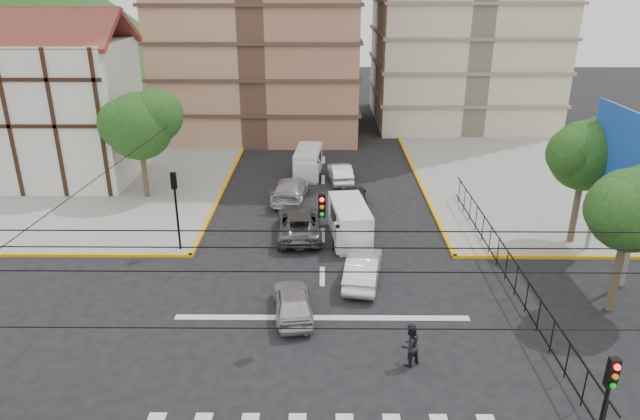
{
  "coord_description": "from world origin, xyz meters",
  "views": [
    {
      "loc": [
        0.09,
        -20.33,
        13.82
      ],
      "look_at": [
        -0.11,
        4.01,
        4.0
      ],
      "focal_mm": 32.0,
      "sensor_mm": 36.0,
      "label": 1
    }
  ],
  "objects_px": {
    "van_left_lane": "(308,163)",
    "car_silver_front_left": "(293,301)",
    "car_white_front_right": "(363,268)",
    "pedestrian_crosswalk": "(410,345)",
    "traffic_light_se": "(605,402)",
    "traffic_light_nw": "(175,198)",
    "van_right_lane": "(350,224)"
  },
  "relations": [
    {
      "from": "traffic_light_se",
      "to": "car_white_front_right",
      "type": "xyz_separation_m",
      "value": [
        -5.8,
        12.31,
        -2.38
      ]
    },
    {
      "from": "traffic_light_nw",
      "to": "pedestrian_crosswalk",
      "type": "relative_size",
      "value": 2.5
    },
    {
      "from": "car_white_front_right",
      "to": "van_left_lane",
      "type": "bearing_deg",
      "value": -69.66
    },
    {
      "from": "van_left_lane",
      "to": "pedestrian_crosswalk",
      "type": "bearing_deg",
      "value": -74.28
    },
    {
      "from": "car_white_front_right",
      "to": "pedestrian_crosswalk",
      "type": "xyz_separation_m",
      "value": [
        1.38,
        -6.56,
        0.15
      ]
    },
    {
      "from": "van_right_lane",
      "to": "car_white_front_right",
      "type": "distance_m",
      "value": 4.8
    },
    {
      "from": "traffic_light_se",
      "to": "car_silver_front_left",
      "type": "bearing_deg",
      "value": 134.57
    },
    {
      "from": "car_white_front_right",
      "to": "pedestrian_crosswalk",
      "type": "relative_size",
      "value": 2.52
    },
    {
      "from": "car_silver_front_left",
      "to": "pedestrian_crosswalk",
      "type": "relative_size",
      "value": 2.29
    },
    {
      "from": "car_silver_front_left",
      "to": "pedestrian_crosswalk",
      "type": "bearing_deg",
      "value": 135.68
    },
    {
      "from": "van_left_lane",
      "to": "car_white_front_right",
      "type": "height_order",
      "value": "van_left_lane"
    },
    {
      "from": "van_right_lane",
      "to": "van_left_lane",
      "type": "bearing_deg",
      "value": 95.51
    },
    {
      "from": "traffic_light_se",
      "to": "traffic_light_nw",
      "type": "xyz_separation_m",
      "value": [
        -15.6,
        15.6,
        0.0
      ]
    },
    {
      "from": "traffic_light_se",
      "to": "van_right_lane",
      "type": "xyz_separation_m",
      "value": [
        -6.26,
        17.07,
        -2.08
      ]
    },
    {
      "from": "van_left_lane",
      "to": "car_silver_front_left",
      "type": "relative_size",
      "value": 1.16
    },
    {
      "from": "car_silver_front_left",
      "to": "traffic_light_se",
      "type": "bearing_deg",
      "value": 126.91
    },
    {
      "from": "car_silver_front_left",
      "to": "pedestrian_crosswalk",
      "type": "xyz_separation_m",
      "value": [
        4.68,
        -3.48,
        0.19
      ]
    },
    {
      "from": "van_right_lane",
      "to": "car_silver_front_left",
      "type": "relative_size",
      "value": 1.22
    },
    {
      "from": "traffic_light_se",
      "to": "car_silver_front_left",
      "type": "distance_m",
      "value": 13.19
    },
    {
      "from": "traffic_light_se",
      "to": "traffic_light_nw",
      "type": "distance_m",
      "value": 22.06
    },
    {
      "from": "traffic_light_nw",
      "to": "car_white_front_right",
      "type": "distance_m",
      "value": 10.61
    },
    {
      "from": "van_right_lane",
      "to": "car_silver_front_left",
      "type": "xyz_separation_m",
      "value": [
        -2.83,
        -7.84,
        -0.34
      ]
    },
    {
      "from": "van_left_lane",
      "to": "car_white_front_right",
      "type": "bearing_deg",
      "value": -74.57
    },
    {
      "from": "traffic_light_se",
      "to": "van_left_lane",
      "type": "bearing_deg",
      "value": 107.33
    },
    {
      "from": "van_right_lane",
      "to": "car_white_front_right",
      "type": "bearing_deg",
      "value": -91.97
    },
    {
      "from": "traffic_light_nw",
      "to": "van_left_lane",
      "type": "distance_m",
      "value": 14.81
    },
    {
      "from": "traffic_light_nw",
      "to": "car_silver_front_left",
      "type": "bearing_deg",
      "value": -44.38
    },
    {
      "from": "pedestrian_crosswalk",
      "to": "traffic_light_se",
      "type": "bearing_deg",
      "value": 93.65
    },
    {
      "from": "traffic_light_nw",
      "to": "van_left_lane",
      "type": "height_order",
      "value": "traffic_light_nw"
    },
    {
      "from": "traffic_light_se",
      "to": "van_right_lane",
      "type": "relative_size",
      "value": 0.9
    },
    {
      "from": "van_right_lane",
      "to": "car_white_front_right",
      "type": "height_order",
      "value": "van_right_lane"
    },
    {
      "from": "van_left_lane",
      "to": "car_silver_front_left",
      "type": "distance_m",
      "value": 19.43
    }
  ]
}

